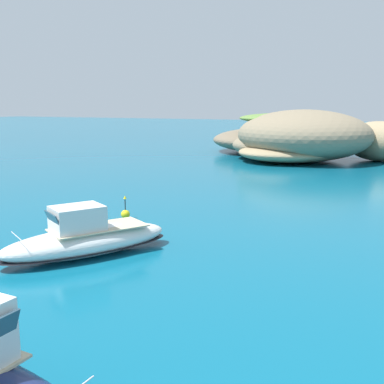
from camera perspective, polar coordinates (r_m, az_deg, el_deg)
The scene contains 3 objects.
islet_large at distance 65.53m, azimuth 11.60°, elevation 6.35°, with size 29.84×31.37×6.44m.
motorboat_white at distance 23.01m, azimuth -12.66°, elevation -5.54°, with size 6.29×8.46×2.45m.
channel_buoy at distance 30.02m, azimuth -8.03°, elevation -2.57°, with size 0.56×0.56×1.48m.
Camera 1 is at (15.18, -7.64, 7.09)m, focal length 44.29 mm.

